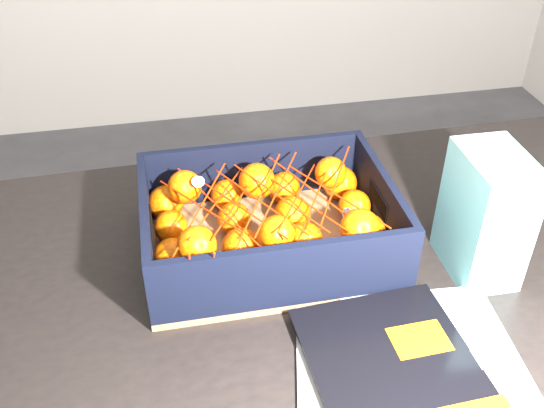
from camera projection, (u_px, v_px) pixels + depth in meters
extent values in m
cube|color=black|center=(357.00, 287.00, 0.96)|extent=(1.22, 0.83, 0.04)
cylinder|color=black|center=(54.00, 338.00, 1.37)|extent=(0.06, 0.06, 0.71)
cylinder|color=black|center=(514.00, 271.00, 1.54)|extent=(0.06, 0.06, 0.71)
cube|color=silver|center=(381.00, 383.00, 0.78)|extent=(0.26, 0.32, 0.01)
cube|color=silver|center=(443.00, 369.00, 0.79)|extent=(0.23, 0.30, 0.01)
cube|color=black|center=(399.00, 375.00, 0.78)|extent=(0.23, 0.29, 0.01)
cube|color=orange|center=(419.00, 339.00, 0.82)|extent=(0.08, 0.06, 0.00)
cube|color=white|center=(496.00, 356.00, 0.80)|extent=(0.06, 0.03, 0.00)
cube|color=#926343|center=(268.00, 246.00, 1.00)|extent=(0.38, 0.29, 0.01)
cube|color=black|center=(253.00, 172.00, 1.07)|extent=(0.38, 0.01, 0.12)
cube|color=black|center=(287.00, 279.00, 0.86)|extent=(0.38, 0.01, 0.12)
cube|color=black|center=(148.00, 234.00, 0.94)|extent=(0.01, 0.26, 0.12)
cube|color=black|center=(382.00, 206.00, 0.99)|extent=(0.01, 0.26, 0.12)
sphere|color=#E25104|center=(180.00, 288.00, 0.87)|extent=(0.05, 0.05, 0.05)
sphere|color=#E25104|center=(172.00, 257.00, 0.92)|extent=(0.06, 0.06, 0.06)
sphere|color=#E25104|center=(171.00, 227.00, 0.98)|extent=(0.05, 0.05, 0.05)
sphere|color=#E25104|center=(166.00, 203.00, 1.03)|extent=(0.06, 0.06, 0.06)
sphere|color=#E25104|center=(247.00, 279.00, 0.88)|extent=(0.06, 0.06, 0.06)
sphere|color=#E25104|center=(241.00, 247.00, 0.94)|extent=(0.06, 0.06, 0.06)
sphere|color=#E25104|center=(234.00, 218.00, 1.00)|extent=(0.05, 0.05, 0.05)
sphere|color=#E25104|center=(226.00, 195.00, 1.05)|extent=(0.05, 0.05, 0.05)
sphere|color=#E25104|center=(318.00, 269.00, 0.90)|extent=(0.06, 0.06, 0.06)
sphere|color=#E25104|center=(304.00, 240.00, 0.95)|extent=(0.06, 0.06, 0.06)
sphere|color=#E25104|center=(293.00, 214.00, 1.01)|extent=(0.06, 0.06, 0.06)
sphere|color=#E25104|center=(284.00, 188.00, 1.07)|extent=(0.06, 0.06, 0.06)
sphere|color=#E25104|center=(380.00, 257.00, 0.92)|extent=(0.05, 0.05, 0.05)
sphere|color=#E25104|center=(367.00, 231.00, 0.97)|extent=(0.06, 0.06, 0.06)
sphere|color=#E25104|center=(354.00, 206.00, 1.03)|extent=(0.05, 0.05, 0.05)
sphere|color=#E25104|center=(340.00, 183.00, 1.08)|extent=(0.06, 0.06, 0.06)
sphere|color=#E25104|center=(197.00, 245.00, 0.87)|extent=(0.06, 0.06, 0.06)
sphere|color=#E25104|center=(185.00, 187.00, 0.99)|extent=(0.05, 0.05, 0.05)
sphere|color=#E25104|center=(277.00, 234.00, 0.90)|extent=(0.05, 0.05, 0.05)
sphere|color=#E25104|center=(257.00, 181.00, 1.01)|extent=(0.06, 0.06, 0.06)
sphere|color=#E25104|center=(360.00, 228.00, 0.91)|extent=(0.06, 0.06, 0.06)
sphere|color=#E25104|center=(331.00, 173.00, 1.03)|extent=(0.05, 0.05, 0.05)
cylinder|color=#BA2406|center=(199.00, 205.00, 0.92)|extent=(0.11, 0.20, 0.03)
cylinder|color=#BA2406|center=(219.00, 208.00, 0.93)|extent=(0.11, 0.20, 0.03)
cylinder|color=#BA2406|center=(240.00, 207.00, 0.93)|extent=(0.11, 0.20, 0.02)
cylinder|color=#BA2406|center=(259.00, 200.00, 0.93)|extent=(0.11, 0.20, 0.01)
cylinder|color=#BA2406|center=(279.00, 196.00, 0.94)|extent=(0.11, 0.20, 0.01)
cylinder|color=#BA2406|center=(298.00, 197.00, 0.95)|extent=(0.11, 0.20, 0.00)
cylinder|color=#BA2406|center=(316.00, 192.00, 0.95)|extent=(0.11, 0.20, 0.02)
cylinder|color=#BA2406|center=(336.00, 195.00, 0.95)|extent=(0.11, 0.20, 0.01)
cylinder|color=#BA2406|center=(199.00, 210.00, 0.92)|extent=(0.11, 0.20, 0.03)
cylinder|color=#BA2406|center=(218.00, 200.00, 0.94)|extent=(0.11, 0.20, 0.02)
cylinder|color=#BA2406|center=(238.00, 201.00, 0.94)|extent=(0.11, 0.20, 0.02)
cylinder|color=#BA2406|center=(259.00, 199.00, 0.93)|extent=(0.11, 0.20, 0.03)
cylinder|color=#BA2406|center=(277.00, 192.00, 0.94)|extent=(0.11, 0.20, 0.01)
cylinder|color=#BA2406|center=(298.00, 195.00, 0.94)|extent=(0.11, 0.20, 0.03)
cylinder|color=#BA2406|center=(317.00, 195.00, 0.95)|extent=(0.11, 0.20, 0.01)
cylinder|color=#BA2406|center=(335.00, 186.00, 0.96)|extent=(0.11, 0.20, 0.02)
cylinder|color=#BA2406|center=(190.00, 271.00, 0.83)|extent=(0.00, 0.03, 0.09)
cylinder|color=#BA2406|center=(213.00, 268.00, 0.83)|extent=(0.01, 0.04, 0.08)
cube|color=white|center=(485.00, 215.00, 0.91)|extent=(0.09, 0.13, 0.20)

